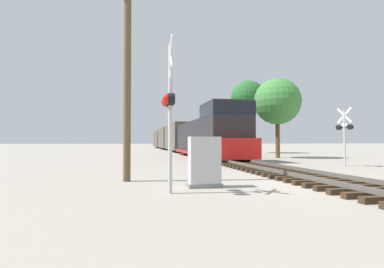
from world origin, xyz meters
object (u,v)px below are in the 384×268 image
at_px(tree_far_right, 277,102).
at_px(tree_mid_background, 248,98).
at_px(freight_train, 175,138).
at_px(utility_pole, 127,65).
at_px(crossing_signal_near, 169,104).
at_px(relay_cabinet, 204,162).
at_px(crossing_signal_far, 345,131).

xyz_separation_m(tree_far_right, tree_mid_background, (1.75, 11.23, 1.98)).
distance_m(freight_train, tree_far_right, 23.31).
distance_m(freight_train, utility_pole, 36.47).
bearing_deg(tree_far_right, utility_pole, -133.68).
relative_size(crossing_signal_near, tree_far_right, 0.61).
distance_m(tree_far_right, tree_mid_background, 11.54).
bearing_deg(tree_far_right, relay_cabinet, -124.16).
distance_m(crossing_signal_near, crossing_signal_far, 13.22).
bearing_deg(crossing_signal_near, relay_cabinet, 128.82).
height_order(freight_train, relay_cabinet, freight_train).
bearing_deg(relay_cabinet, crossing_signal_near, -143.27).
xyz_separation_m(crossing_signal_near, tree_far_right, (11.70, 16.34, 2.54)).
distance_m(crossing_signal_near, relay_cabinet, 2.30).
distance_m(crossing_signal_far, tree_far_right, 9.75).
xyz_separation_m(freight_train, tree_mid_background, (7.95, -11.03, 5.02)).
height_order(relay_cabinet, tree_mid_background, tree_mid_background).
relative_size(crossing_signal_far, utility_pole, 0.42).
relative_size(crossing_signal_near, relay_cabinet, 2.71).
bearing_deg(tree_mid_background, freight_train, 125.81).
bearing_deg(relay_cabinet, crossing_signal_far, 31.72).
relative_size(crossing_signal_near, tree_mid_background, 0.47).
relative_size(freight_train, crossing_signal_near, 13.50).
relative_size(tree_far_right, tree_mid_background, 0.77).
bearing_deg(freight_train, tree_mid_background, -54.19).
bearing_deg(crossing_signal_near, utility_pole, -154.86).
bearing_deg(utility_pole, freight_train, 79.39).
distance_m(freight_train, crossing_signal_near, 39.00).
height_order(crossing_signal_near, tree_mid_background, tree_mid_background).
relative_size(freight_train, utility_pole, 7.11).
bearing_deg(tree_far_right, tree_mid_background, 81.14).
height_order(tree_far_right, tree_mid_background, tree_mid_background).
bearing_deg(freight_train, tree_far_right, -74.43).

